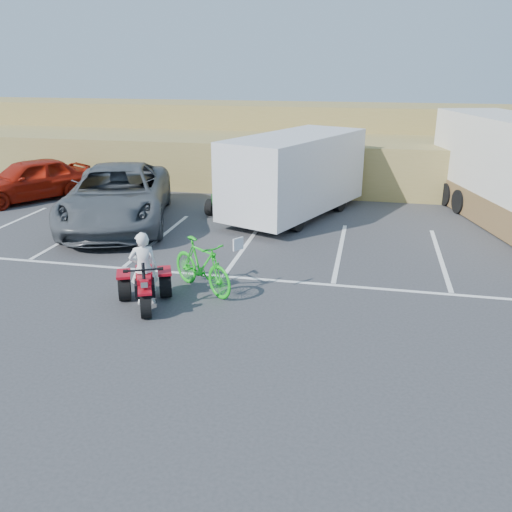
% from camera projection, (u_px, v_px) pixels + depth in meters
% --- Properties ---
extents(ground, '(100.00, 100.00, 0.00)m').
position_uv_depth(ground, '(193.00, 319.00, 11.18)').
color(ground, '#363638').
rests_on(ground, ground).
extents(parking_stripes, '(28.00, 5.16, 0.01)m').
position_uv_depth(parking_stripes, '(270.00, 256.00, 14.76)').
color(parking_stripes, white).
rests_on(parking_stripes, ground).
extents(grass_embankment, '(40.00, 8.50, 3.10)m').
position_uv_depth(grass_embankment, '(297.00, 145.00, 24.96)').
color(grass_embankment, olive).
rests_on(grass_embankment, ground).
extents(red_trike_atv, '(1.72, 1.93, 1.03)m').
position_uv_depth(red_trike_atv, '(146.00, 306.00, 11.77)').
color(red_trike_atv, '#A50916').
rests_on(red_trike_atv, ground).
extents(rider, '(0.70, 0.60, 1.63)m').
position_uv_depth(rider, '(144.00, 269.00, 11.63)').
color(rider, white).
rests_on(rider, ground).
extents(green_dirt_bike, '(2.01, 1.67, 1.24)m').
position_uv_depth(green_dirt_bike, '(202.00, 266.00, 12.36)').
color(green_dirt_bike, '#14BF19').
rests_on(green_dirt_bike, ground).
extents(grey_pickup, '(4.98, 7.34, 1.87)m').
position_uv_depth(grey_pickup, '(117.00, 196.00, 17.50)').
color(grey_pickup, '#4C5055').
rests_on(grey_pickup, ground).
extents(red_car, '(4.08, 4.90, 1.58)m').
position_uv_depth(red_car, '(29.00, 180.00, 20.62)').
color(red_car, '#991708').
rests_on(red_car, ground).
extents(cargo_trailer, '(4.44, 6.36, 2.75)m').
position_uv_depth(cargo_trailer, '(295.00, 173.00, 18.18)').
color(cargo_trailer, silver).
rests_on(cargo_trailer, ground).
extents(quad_atv_blue, '(1.25, 1.48, 0.84)m').
position_uv_depth(quad_atv_blue, '(134.00, 233.00, 16.84)').
color(quad_atv_blue, navy).
rests_on(quad_atv_blue, ground).
extents(quad_atv_green, '(1.45, 1.81, 1.08)m').
position_uv_depth(quad_atv_green, '(230.00, 213.00, 19.07)').
color(quad_atv_green, '#155D1C').
rests_on(quad_atv_green, ground).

